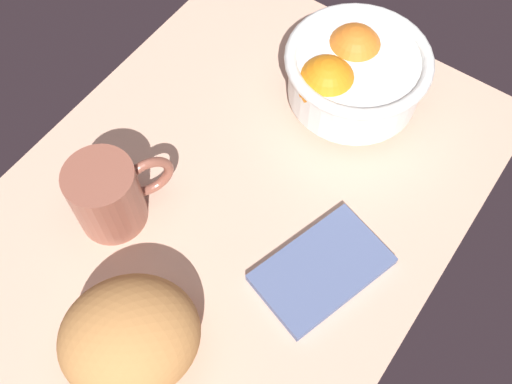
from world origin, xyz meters
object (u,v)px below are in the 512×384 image
Objects in this scene: fruit_bowl at (352,73)px; napkin_folded at (322,269)px; mug at (109,195)px; bread_loaf at (130,337)px.

fruit_bowl is 1.23× the size of napkin_folded.
mug is at bearing -71.82° from napkin_folded.
bread_loaf is at bearing -1.34° from fruit_bowl.
bread_loaf is at bearing -30.68° from napkin_folded.
napkin_folded is (-19.79, 11.75, -4.59)cm from bread_loaf.
fruit_bowl is at bearing -155.56° from napkin_folded.
bread_loaf reaches higher than napkin_folded.
napkin_folded is at bearing 24.44° from fruit_bowl.
mug is (-11.56, -13.32, -0.29)cm from bread_loaf.
napkin_folded is at bearing 149.32° from bread_loaf.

